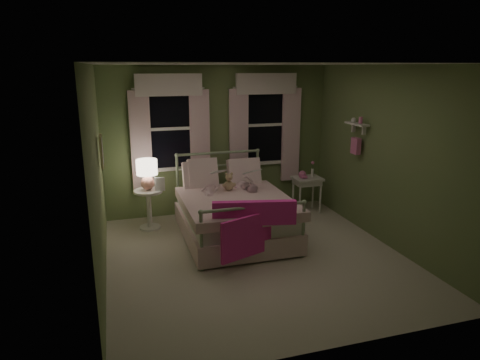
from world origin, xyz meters
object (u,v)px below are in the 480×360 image
object	(u,v)px
bed	(233,214)
teddy_bear	(229,183)
child_left	(209,172)
child_right	(243,169)
table_lamp	(147,172)
nightstand_right	(307,183)
nightstand_left	(149,204)

from	to	relation	value
bed	teddy_bear	size ratio (longest dim) A/B	6.91
child_left	teddy_bear	world-z (taller)	child_left
bed	child_left	xyz separation A→B (m)	(-0.27, 0.43, 0.58)
bed	teddy_bear	xyz separation A→B (m)	(0.01, 0.27, 0.42)
child_right	table_lamp	bearing A→B (deg)	-18.18
teddy_bear	table_lamp	world-z (taller)	table_lamp
child_left	nightstand_right	world-z (taller)	child_left
nightstand_right	nightstand_left	bearing A→B (deg)	-179.90
child_left	nightstand_left	xyz separation A→B (m)	(-0.94, 0.31, -0.54)
nightstand_left	bed	bearing A→B (deg)	-31.49
child_left	nightstand_right	size ratio (longest dim) A/B	1.21
table_lamp	child_left	bearing A→B (deg)	-18.30
child_left	nightstand_right	bearing A→B (deg)	-155.81
bed	teddy_bear	distance (m)	0.50
bed	nightstand_right	size ratio (longest dim) A/B	3.18
child_right	teddy_bear	world-z (taller)	child_right
nightstand_left	child_right	bearing A→B (deg)	-11.70
table_lamp	nightstand_right	distance (m)	2.83
teddy_bear	nightstand_right	xyz separation A→B (m)	(1.59, 0.47, -0.24)
child_right	teddy_bear	xyz separation A→B (m)	(-0.28, -0.16, -0.18)
child_left	teddy_bear	size ratio (longest dim) A/B	2.62
child_left	nightstand_left	distance (m)	1.13
bed	table_lamp	world-z (taller)	bed
bed	child_left	size ratio (longest dim) A/B	2.63
bed	table_lamp	bearing A→B (deg)	148.51
child_right	table_lamp	world-z (taller)	child_right
child_right	teddy_bear	size ratio (longest dim) A/B	2.73
child_left	table_lamp	world-z (taller)	child_left
teddy_bear	nightstand_left	xyz separation A→B (m)	(-1.22, 0.47, -0.37)
child_left	nightstand_left	bearing A→B (deg)	-3.70
child_left	nightstand_right	xyz separation A→B (m)	(1.87, 0.32, -0.41)
bed	nightstand_right	bearing A→B (deg)	25.18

